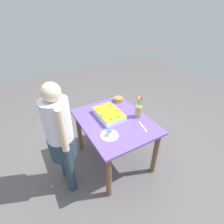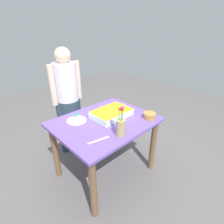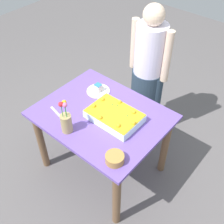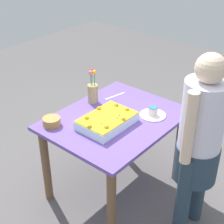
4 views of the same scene
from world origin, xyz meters
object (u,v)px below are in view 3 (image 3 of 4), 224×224
(cake_knife, at_px, (58,114))
(person_standing, at_px, (149,67))
(serving_plate_with_slice, at_px, (98,90))
(sheet_cake, at_px, (114,116))
(fruit_bowl, at_px, (115,158))
(flower_vase, at_px, (66,121))

(cake_knife, xyz_separation_m, person_standing, (0.27, 0.98, 0.09))
(serving_plate_with_slice, bearing_deg, sheet_cake, -28.10)
(cake_knife, distance_m, fruit_bowl, 0.71)
(flower_vase, distance_m, fruit_bowl, 0.50)
(cake_knife, distance_m, flower_vase, 0.25)
(sheet_cake, relative_size, flower_vase, 1.43)
(person_standing, bearing_deg, flower_vase, -2.97)
(cake_knife, bearing_deg, sheet_cake, 44.56)
(fruit_bowl, bearing_deg, person_standing, 112.58)
(serving_plate_with_slice, distance_m, flower_vase, 0.57)
(flower_vase, relative_size, person_standing, 0.21)
(fruit_bowl, bearing_deg, serving_plate_with_slice, 140.59)
(serving_plate_with_slice, height_order, fruit_bowl, serving_plate_with_slice)
(serving_plate_with_slice, height_order, flower_vase, flower_vase)
(serving_plate_with_slice, bearing_deg, fruit_bowl, -39.41)
(flower_vase, relative_size, fruit_bowl, 2.20)
(cake_knife, xyz_separation_m, fruit_bowl, (0.70, -0.07, 0.03))
(cake_knife, bearing_deg, person_standing, 86.96)
(person_standing, bearing_deg, sheet_cake, 12.14)
(cake_knife, distance_m, person_standing, 1.02)
(serving_plate_with_slice, relative_size, flower_vase, 0.71)
(sheet_cake, distance_m, fruit_bowl, 0.44)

